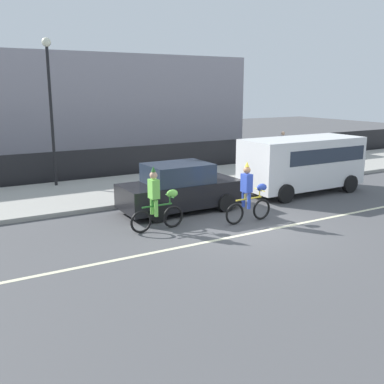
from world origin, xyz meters
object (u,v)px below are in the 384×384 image
Objects in this scene: parked_car_black at (180,189)px; pedestrian_onlooker at (283,145)px; parade_cyclist_cobalt at (249,196)px; street_lamp_post at (50,91)px; parade_cyclist_lime at (158,202)px; parked_van_white at (303,161)px.

pedestrian_onlooker reaches higher than parked_car_black.
street_lamp_post is (-4.00, 7.87, 3.15)m from parade_cyclist_cobalt.
parade_cyclist_lime reaches higher than parked_car_black.
parade_cyclist_lime is 13.45m from pedestrian_onlooker.
parade_cyclist_cobalt is 0.33× the size of street_lamp_post.
parked_van_white reaches higher than pedestrian_onlooker.
parade_cyclist_cobalt is at bearing -152.89° from parked_van_white.
pedestrian_onlooker is at bearing 43.60° from parade_cyclist_cobalt.
parked_car_black is (-1.23, 2.22, -0.06)m from parade_cyclist_cobalt.
parked_car_black is 11.28m from pedestrian_onlooker.
pedestrian_onlooker is (11.26, 7.36, 0.17)m from parade_cyclist_lime.
parade_cyclist_cobalt is 9.37m from street_lamp_post.
parade_cyclist_cobalt is at bearing -136.40° from pedestrian_onlooker.
parade_cyclist_cobalt reaches higher than pedestrian_onlooker.
parade_cyclist_lime is at bearing -80.66° from street_lamp_post.
street_lamp_post is (-8.39, 5.62, 2.71)m from parked_van_white.
parade_cyclist_cobalt is at bearing -61.09° from parked_car_black.
parade_cyclist_lime is at bearing -167.71° from parked_van_white.
street_lamp_post is at bearing 116.96° from parade_cyclist_cobalt.
pedestrian_onlooker is at bearing 55.02° from parked_van_white.
parked_van_white is 3.09× the size of pedestrian_onlooker.
parked_van_white reaches higher than parade_cyclist_lime.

